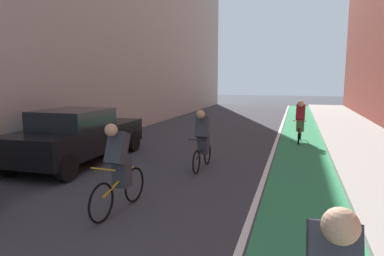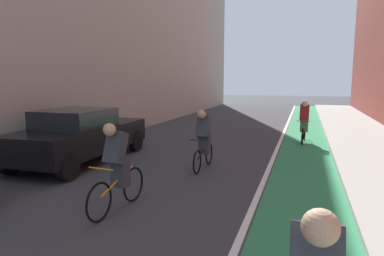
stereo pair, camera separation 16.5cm
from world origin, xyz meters
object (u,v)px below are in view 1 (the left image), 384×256
Objects in this scene: cyclist_mid at (119,167)px; cyclist_trailing at (203,137)px; parked_sedan_black at (78,135)px; cyclist_far at (300,121)px.

cyclist_mid is 1.04× the size of cyclist_trailing.
parked_sedan_black is 2.80× the size of cyclist_far.
cyclist_mid reaches higher than cyclist_far.
parked_sedan_black is 3.60m from cyclist_trailing.
cyclist_mid is 3.35m from cyclist_trailing.
cyclist_trailing is at bearing 78.91° from cyclist_mid.
cyclist_mid is at bearing -101.09° from cyclist_trailing.
cyclist_trailing reaches higher than parked_sedan_black.
cyclist_trailing is (3.59, 0.36, 0.06)m from parked_sedan_black.
cyclist_trailing is at bearing 5.78° from parked_sedan_black.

